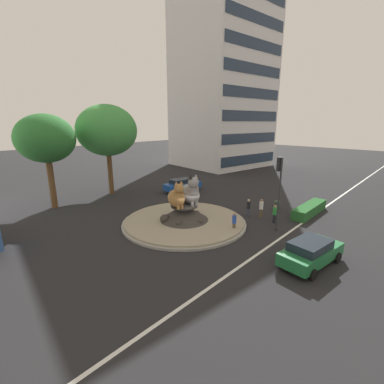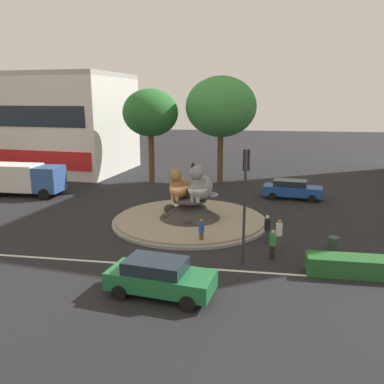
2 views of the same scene
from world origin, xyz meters
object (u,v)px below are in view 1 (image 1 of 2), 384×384
at_px(cat_statue_tabby, 177,197).
at_px(litter_bin, 277,206).
at_px(pedestrian_blue_shirt, 234,222).
at_px(cat_statue_grey, 190,193).
at_px(pedestrian_black_shirt, 248,207).
at_px(traffic_light_mast, 279,181).
at_px(broadleaf_tree_behind_island, 46,139).
at_px(pedestrian_green_shirt, 275,213).
at_px(sedan_on_far_lane, 182,185).
at_px(second_tree_near_tower, 107,131).
at_px(pedestrian_white_shirt, 261,208).
at_px(office_tower, 223,86).
at_px(hatchback_near_shophouse, 311,252).

distance_m(cat_statue_tabby, litter_bin, 10.44).
bearing_deg(pedestrian_blue_shirt, cat_statue_grey, 30.11).
bearing_deg(pedestrian_black_shirt, cat_statue_tabby, 34.25).
xyz_separation_m(traffic_light_mast, litter_bin, (4.76, 2.16, -3.56)).
distance_m(broadleaf_tree_behind_island, pedestrian_blue_shirt, 19.08).
distance_m(cat_statue_tabby, pedestrian_green_shirt, 8.41).
height_order(pedestrian_black_shirt, sedan_on_far_lane, pedestrian_black_shirt).
distance_m(second_tree_near_tower, litter_bin, 20.18).
bearing_deg(cat_statue_grey, broadleaf_tree_behind_island, -134.95).
relative_size(cat_statue_tabby, pedestrian_green_shirt, 1.44).
distance_m(cat_statue_grey, pedestrian_blue_shirt, 4.46).
bearing_deg(pedestrian_green_shirt, sedan_on_far_lane, 168.61).
distance_m(pedestrian_white_shirt, litter_bin, 2.93).
bearing_deg(traffic_light_mast, sedan_on_far_lane, -8.30).
distance_m(cat_statue_tabby, traffic_light_mast, 8.05).
bearing_deg(office_tower, sedan_on_far_lane, -147.22).
xyz_separation_m(cat_statue_tabby, cat_statue_grey, (1.43, -0.17, 0.14)).
relative_size(cat_statue_tabby, pedestrian_black_shirt, 1.39).
xyz_separation_m(broadleaf_tree_behind_island, sedan_on_far_lane, (13.26, -4.83, -5.93)).
relative_size(office_tower, pedestrian_white_shirt, 17.40).
height_order(sedan_on_far_lane, hatchback_near_shophouse, sedan_on_far_lane).
relative_size(pedestrian_white_shirt, sedan_on_far_lane, 0.35).
distance_m(cat_statue_grey, pedestrian_black_shirt, 5.59).
distance_m(second_tree_near_tower, sedan_on_far_lane, 10.72).
bearing_deg(cat_statue_tabby, sedan_on_far_lane, 150.75).
relative_size(cat_statue_grey, broadleaf_tree_behind_island, 0.30).
height_order(pedestrian_black_shirt, hatchback_near_shophouse, pedestrian_black_shirt).
height_order(sedan_on_far_lane, litter_bin, sedan_on_far_lane).
bearing_deg(traffic_light_mast, pedestrian_blue_shirt, 53.47).
distance_m(broadleaf_tree_behind_island, sedan_on_far_lane, 15.31).
relative_size(second_tree_near_tower, sedan_on_far_lane, 2.09).
relative_size(cat_statue_tabby, broadleaf_tree_behind_island, 0.25).
height_order(traffic_light_mast, sedan_on_far_lane, traffic_light_mast).
xyz_separation_m(cat_statue_tabby, broadleaf_tree_behind_island, (-5.19, 12.37, 4.35)).
relative_size(pedestrian_green_shirt, litter_bin, 1.77).
height_order(second_tree_near_tower, pedestrian_white_shirt, second_tree_near_tower).
bearing_deg(pedestrian_green_shirt, pedestrian_black_shirt, -177.22).
height_order(traffic_light_mast, broadleaf_tree_behind_island, broadleaf_tree_behind_island).
xyz_separation_m(traffic_light_mast, pedestrian_white_shirt, (1.87, 2.29, -3.11)).
relative_size(cat_statue_tabby, sedan_on_far_lane, 0.47).
distance_m(cat_statue_tabby, cat_statue_grey, 1.44).
bearing_deg(pedestrian_white_shirt, hatchback_near_shophouse, -21.46).
relative_size(cat_statue_grey, pedestrian_white_shirt, 1.61).
bearing_deg(pedestrian_black_shirt, broadleaf_tree_behind_island, 8.55).
bearing_deg(second_tree_near_tower, hatchback_near_shophouse, -90.95).
distance_m(second_tree_near_tower, pedestrian_blue_shirt, 18.44).
distance_m(pedestrian_blue_shirt, pedestrian_black_shirt, 3.82).
bearing_deg(office_tower, pedestrian_black_shirt, -130.16).
bearing_deg(hatchback_near_shophouse, traffic_light_mast, 57.58).
distance_m(pedestrian_blue_shirt, litter_bin, 7.21).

